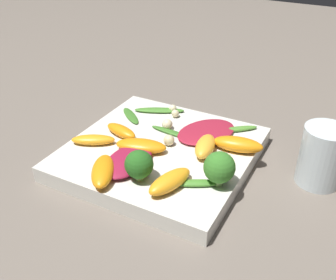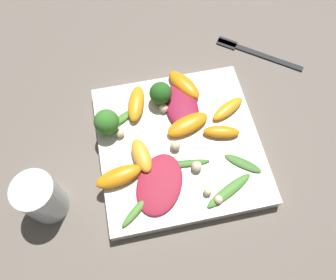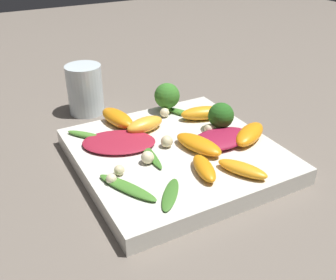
% 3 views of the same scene
% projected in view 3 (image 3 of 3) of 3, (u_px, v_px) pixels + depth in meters
% --- Properties ---
extents(ground_plane, '(2.40, 2.40, 0.00)m').
position_uv_depth(ground_plane, '(176.00, 162.00, 0.57)').
color(ground_plane, '#6B6056').
extents(plate, '(0.27, 0.27, 0.02)m').
position_uv_depth(plate, '(176.00, 155.00, 0.56)').
color(plate, silver).
rests_on(plate, ground_plane).
extents(drinking_glass, '(0.06, 0.06, 0.09)m').
position_uv_depth(drinking_glass, '(85.00, 89.00, 0.69)').
color(drinking_glass, silver).
rests_on(drinking_glass, ground_plane).
extents(radicchio_leaf_0, '(0.11, 0.12, 0.01)m').
position_uv_depth(radicchio_leaf_0, '(119.00, 142.00, 0.56)').
color(radicchio_leaf_0, maroon).
rests_on(radicchio_leaf_0, plate).
extents(radicchio_leaf_1, '(0.06, 0.10, 0.01)m').
position_uv_depth(radicchio_leaf_1, '(220.00, 139.00, 0.56)').
color(radicchio_leaf_1, maroon).
rests_on(radicchio_leaf_1, plate).
extents(orange_segment_0, '(0.08, 0.05, 0.02)m').
position_uv_depth(orange_segment_0, '(199.00, 144.00, 0.55)').
color(orange_segment_0, orange).
rests_on(orange_segment_0, plate).
extents(orange_segment_1, '(0.08, 0.04, 0.02)m').
position_uv_depth(orange_segment_1, '(117.00, 118.00, 0.61)').
color(orange_segment_1, orange).
rests_on(orange_segment_1, plate).
extents(orange_segment_2, '(0.05, 0.08, 0.02)m').
position_uv_depth(orange_segment_2, '(203.00, 113.00, 0.63)').
color(orange_segment_2, orange).
rests_on(orange_segment_2, plate).
extents(orange_segment_3, '(0.06, 0.04, 0.02)m').
position_uv_depth(orange_segment_3, '(205.00, 168.00, 0.50)').
color(orange_segment_3, orange).
rests_on(orange_segment_3, plate).
extents(orange_segment_4, '(0.04, 0.07, 0.02)m').
position_uv_depth(orange_segment_4, '(145.00, 125.00, 0.59)').
color(orange_segment_4, '#FCAD33').
rests_on(orange_segment_4, plate).
extents(orange_segment_5, '(0.06, 0.08, 0.02)m').
position_uv_depth(orange_segment_5, '(250.00, 134.00, 0.57)').
color(orange_segment_5, orange).
rests_on(orange_segment_5, plate).
extents(orange_segment_6, '(0.07, 0.05, 0.01)m').
position_uv_depth(orange_segment_6, '(242.00, 169.00, 0.50)').
color(orange_segment_6, orange).
rests_on(orange_segment_6, plate).
extents(broccoli_floret_0, '(0.04, 0.04, 0.05)m').
position_uv_depth(broccoli_floret_0, '(167.00, 96.00, 0.65)').
color(broccoli_floret_0, '#84AD5B').
rests_on(broccoli_floret_0, plate).
extents(broccoli_floret_1, '(0.04, 0.04, 0.04)m').
position_uv_depth(broccoli_floret_1, '(221.00, 116.00, 0.59)').
color(broccoli_floret_1, '#84AD5B').
rests_on(broccoli_floret_1, plate).
extents(arugula_sprig_0, '(0.06, 0.05, 0.00)m').
position_uv_depth(arugula_sprig_0, '(170.00, 194.00, 0.46)').
color(arugula_sprig_0, '#3D7528').
rests_on(arugula_sprig_0, plate).
extents(arugula_sprig_1, '(0.07, 0.05, 0.01)m').
position_uv_depth(arugula_sprig_1, '(182.00, 113.00, 0.65)').
color(arugula_sprig_1, '#47842D').
rests_on(arugula_sprig_1, plate).
extents(arugula_sprig_2, '(0.08, 0.02, 0.01)m').
position_uv_depth(arugula_sprig_2, '(148.00, 152.00, 0.54)').
color(arugula_sprig_2, '#3D7528').
rests_on(arugula_sprig_2, plate).
extents(arugula_sprig_3, '(0.09, 0.05, 0.01)m').
position_uv_depth(arugula_sprig_3, '(127.00, 187.00, 0.47)').
color(arugula_sprig_3, '#47842D').
rests_on(arugula_sprig_3, plate).
extents(arugula_sprig_4, '(0.06, 0.05, 0.01)m').
position_uv_depth(arugula_sprig_4, '(87.00, 135.00, 0.58)').
color(arugula_sprig_4, '#518E33').
rests_on(arugula_sprig_4, plate).
extents(macadamia_nut_0, '(0.01, 0.01, 0.01)m').
position_uv_depth(macadamia_nut_0, '(119.00, 170.00, 0.49)').
color(macadamia_nut_0, beige).
rests_on(macadamia_nut_0, plate).
extents(macadamia_nut_1, '(0.02, 0.02, 0.02)m').
position_uv_depth(macadamia_nut_1, '(148.00, 157.00, 0.52)').
color(macadamia_nut_1, beige).
rests_on(macadamia_nut_1, plate).
extents(macadamia_nut_2, '(0.02, 0.02, 0.02)m').
position_uv_depth(macadamia_nut_2, '(167.00, 141.00, 0.55)').
color(macadamia_nut_2, beige).
rests_on(macadamia_nut_2, plate).
extents(macadamia_nut_3, '(0.02, 0.02, 0.02)m').
position_uv_depth(macadamia_nut_3, '(209.00, 129.00, 0.59)').
color(macadamia_nut_3, beige).
rests_on(macadamia_nut_3, plate).
extents(macadamia_nut_4, '(0.01, 0.01, 0.01)m').
position_uv_depth(macadamia_nut_4, '(111.00, 179.00, 0.48)').
color(macadamia_nut_4, beige).
rests_on(macadamia_nut_4, plate).
extents(macadamia_nut_5, '(0.02, 0.02, 0.02)m').
position_uv_depth(macadamia_nut_5, '(165.00, 113.00, 0.64)').
color(macadamia_nut_5, beige).
rests_on(macadamia_nut_5, plate).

